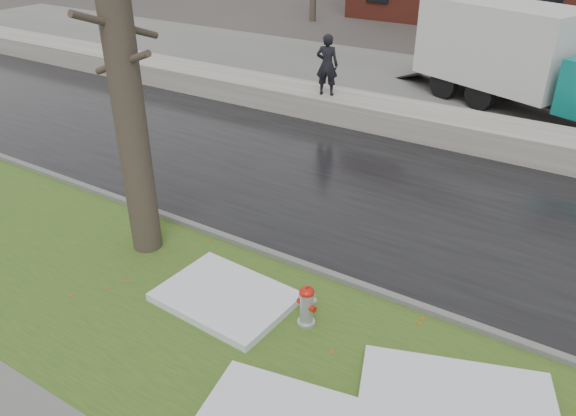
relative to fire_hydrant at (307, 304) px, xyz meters
The scene contains 11 objects.
ground 1.04m from the fire_hydrant, 159.32° to the left, with size 120.00×120.00×0.00m, color #47423D.
verge 1.34m from the fire_hydrant, 133.78° to the right, with size 60.00×4.50×0.04m, color #2B521B.
road 4.93m from the fire_hydrant, 100.32° to the left, with size 60.00×7.00×0.03m, color black.
parking_lot 13.37m from the fire_hydrant, 93.77° to the left, with size 60.00×9.00×0.03m, color slate.
curb 1.64m from the fire_hydrant, 123.44° to the left, with size 60.00×0.15×0.14m, color slate.
snowbank 9.07m from the fire_hydrant, 95.56° to the left, with size 60.00×1.60×0.75m, color #B3ADA4.
fire_hydrant is the anchor object (origin of this frame).
tree 4.99m from the fire_hydrant, behind, with size 1.47×1.75×7.06m.
box_truck 12.83m from the fire_hydrant, 88.31° to the left, with size 9.57×5.11×3.23m.
worker 9.97m from the fire_hydrant, 117.28° to the left, with size 0.67×0.44×1.85m, color black.
snow_patch_far 1.53m from the fire_hydrant, behind, with size 2.20×1.60×0.14m, color silver.
Camera 1 is at (4.40, -6.44, 6.08)m, focal length 35.00 mm.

